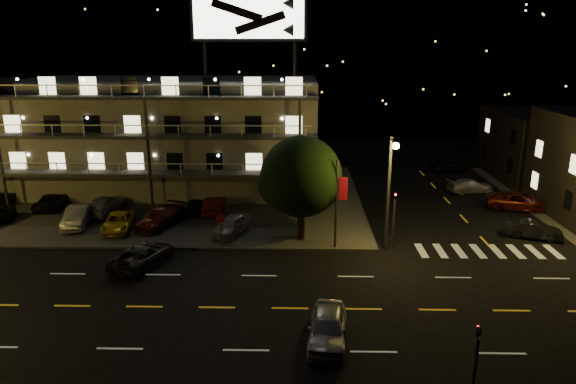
{
  "coord_description": "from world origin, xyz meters",
  "views": [
    {
      "loc": [
        2.43,
        -25.0,
        14.01
      ],
      "look_at": [
        1.72,
        8.0,
        4.26
      ],
      "focal_mm": 32.0,
      "sensor_mm": 36.0,
      "label": 1
    }
  ],
  "objects_px": {
    "side_car_0": "(534,230)",
    "road_car_east": "(328,327)",
    "tree": "(300,179)",
    "lot_car_7": "(105,205)",
    "lot_car_4": "(231,225)",
    "road_car_west": "(143,255)",
    "lot_car_2": "(119,222)"
  },
  "relations": [
    {
      "from": "side_car_0",
      "to": "road_car_east",
      "type": "xyz_separation_m",
      "value": [
        -15.89,
        -13.88,
        0.12
      ]
    },
    {
      "from": "tree",
      "to": "lot_car_7",
      "type": "bearing_deg",
      "value": 161.73
    },
    {
      "from": "lot_car_4",
      "to": "lot_car_7",
      "type": "height_order",
      "value": "lot_car_7"
    },
    {
      "from": "lot_car_7",
      "to": "road_car_west",
      "type": "xyz_separation_m",
      "value": [
        6.09,
        -9.97,
        -0.18
      ]
    },
    {
      "from": "side_car_0",
      "to": "tree",
      "type": "bearing_deg",
      "value": 111.31
    },
    {
      "from": "lot_car_4",
      "to": "road_car_west",
      "type": "height_order",
      "value": "lot_car_4"
    },
    {
      "from": "tree",
      "to": "road_car_east",
      "type": "distance_m",
      "value": 13.71
    },
    {
      "from": "lot_car_4",
      "to": "lot_car_2",
      "type": "bearing_deg",
      "value": -164.11
    },
    {
      "from": "road_car_east",
      "to": "lot_car_2",
      "type": "bearing_deg",
      "value": 141.99
    },
    {
      "from": "side_car_0",
      "to": "lot_car_7",
      "type": "bearing_deg",
      "value": 100.9
    },
    {
      "from": "lot_car_2",
      "to": "lot_car_4",
      "type": "distance_m",
      "value": 8.73
    },
    {
      "from": "tree",
      "to": "side_car_0",
      "type": "xyz_separation_m",
      "value": [
        17.21,
        0.79,
        -4.0
      ]
    },
    {
      "from": "road_car_west",
      "to": "tree",
      "type": "bearing_deg",
      "value": -136.87
    },
    {
      "from": "lot_car_4",
      "to": "road_car_east",
      "type": "height_order",
      "value": "road_car_east"
    },
    {
      "from": "tree",
      "to": "lot_car_4",
      "type": "relative_size",
      "value": 1.9
    },
    {
      "from": "lot_car_4",
      "to": "side_car_0",
      "type": "relative_size",
      "value": 1.02
    },
    {
      "from": "lot_car_2",
      "to": "side_car_0",
      "type": "distance_m",
      "value": 31.05
    },
    {
      "from": "lot_car_2",
      "to": "side_car_0",
      "type": "height_order",
      "value": "lot_car_2"
    },
    {
      "from": "tree",
      "to": "road_car_east",
      "type": "relative_size",
      "value": 1.69
    },
    {
      "from": "lot_car_7",
      "to": "side_car_0",
      "type": "bearing_deg",
      "value": 176.22
    },
    {
      "from": "lot_car_7",
      "to": "side_car_0",
      "type": "distance_m",
      "value": 33.79
    },
    {
      "from": "lot_car_4",
      "to": "road_car_east",
      "type": "bearing_deg",
      "value": -44.9
    },
    {
      "from": "side_car_0",
      "to": "road_car_east",
      "type": "relative_size",
      "value": 0.88
    },
    {
      "from": "lot_car_2",
      "to": "road_car_west",
      "type": "bearing_deg",
      "value": -67.49
    },
    {
      "from": "tree",
      "to": "side_car_0",
      "type": "height_order",
      "value": "tree"
    },
    {
      "from": "tree",
      "to": "road_car_east",
      "type": "height_order",
      "value": "tree"
    },
    {
      "from": "lot_car_4",
      "to": "road_car_east",
      "type": "distance_m",
      "value": 15.35
    },
    {
      "from": "road_car_east",
      "to": "road_car_west",
      "type": "relative_size",
      "value": 0.89
    },
    {
      "from": "tree",
      "to": "lot_car_7",
      "type": "relative_size",
      "value": 1.51
    },
    {
      "from": "road_car_east",
      "to": "lot_car_7",
      "type": "bearing_deg",
      "value": 139.58
    },
    {
      "from": "lot_car_4",
      "to": "side_car_0",
      "type": "bearing_deg",
      "value": 20.14
    },
    {
      "from": "tree",
      "to": "lot_car_2",
      "type": "xyz_separation_m",
      "value": [
        -13.82,
        1.52,
        -3.89
      ]
    }
  ]
}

